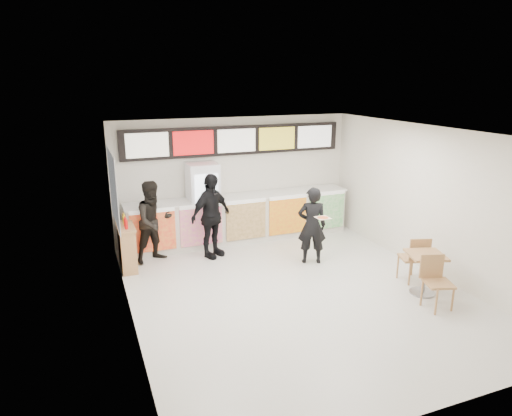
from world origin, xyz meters
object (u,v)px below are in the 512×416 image
service_counter (241,218)px  cafe_table (425,266)px  customer_left (154,222)px  condiment_ledge (127,247)px  customer_mid (211,216)px  customer_main (312,225)px  drinks_fridge (203,205)px

service_counter → cafe_table: (2.18, -4.00, -0.02)m
customer_left → condiment_ledge: customer_left is taller
customer_mid → cafe_table: 4.55m
customer_left → customer_mid: customer_mid is taller
customer_main → customer_mid: size_ratio=0.89×
customer_main → service_counter: bearing=-42.8°
customer_main → customer_mid: bearing=-9.9°
drinks_fridge → customer_main: bearing=-45.4°
service_counter → customer_main: size_ratio=3.28×
customer_mid → condiment_ledge: size_ratio=1.68×
drinks_fridge → customer_mid: size_ratio=1.05×
drinks_fridge → cafe_table: (3.12, -4.02, -0.45)m
customer_mid → service_counter: bearing=9.2°
service_counter → condiment_ledge: 2.93m
drinks_fridge → customer_main: 2.69m
drinks_fridge → customer_left: size_ratio=1.11×
cafe_table → condiment_ledge: 5.95m
drinks_fridge → customer_left: (-1.26, -0.56, -0.10)m
drinks_fridge → condiment_ledge: size_ratio=1.76×
service_counter → customer_left: 2.29m
customer_main → cafe_table: size_ratio=1.02×
service_counter → customer_mid: 1.29m
cafe_table → customer_mid: bearing=151.9°
drinks_fridge → customer_mid: bearing=-93.0°
drinks_fridge → condiment_ledge: (-1.88, -0.81, -0.51)m
cafe_table → drinks_fridge: bearing=145.5°
customer_mid → condiment_ledge: 1.90m
condiment_ledge → customer_left: bearing=21.8°
customer_left → service_counter: bearing=-7.4°
service_counter → drinks_fridge: bearing=179.0°
customer_mid → condiment_ledge: bearing=152.2°
customer_main → condiment_ledge: bearing=4.3°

